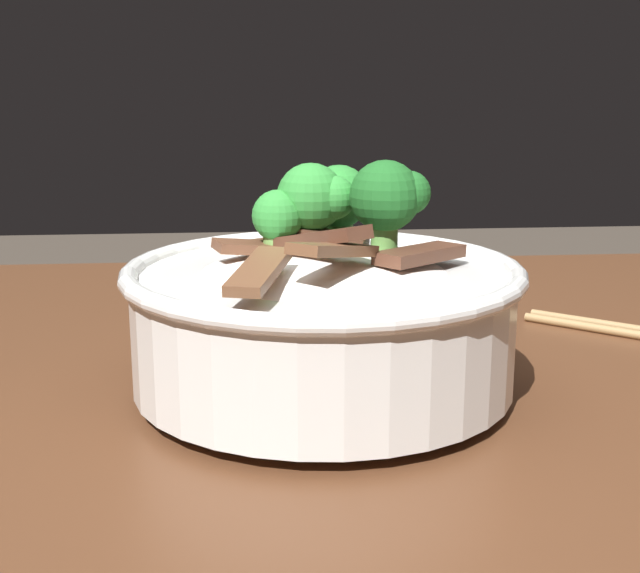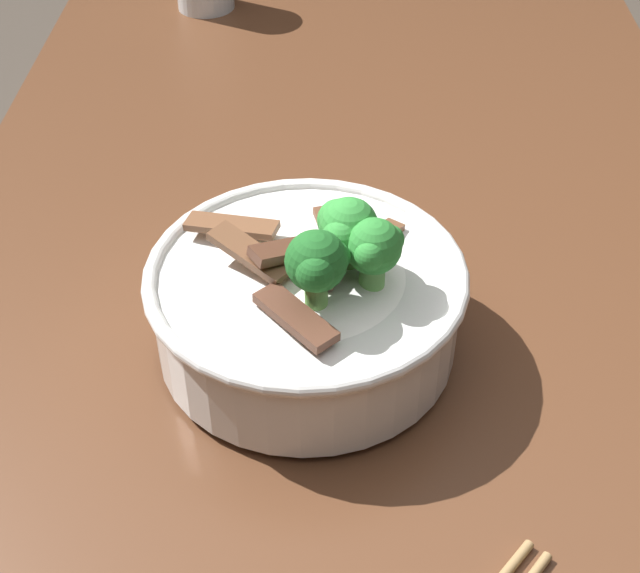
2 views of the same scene
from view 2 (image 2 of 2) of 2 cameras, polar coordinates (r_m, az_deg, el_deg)
name	(u,v)px [view 2 (image 2 of 2)]	position (r m, az deg, el deg)	size (l,w,h in m)	color
dining_table	(343,461)	(0.84, 1.45, -10.82)	(1.58, 0.78, 0.79)	#56331E
rice_bowl	(308,298)	(0.72, -0.75, -0.70)	(0.25, 0.25, 0.15)	white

